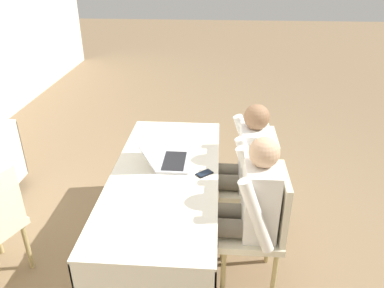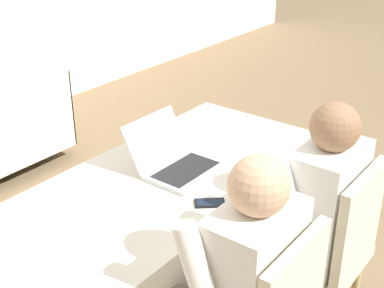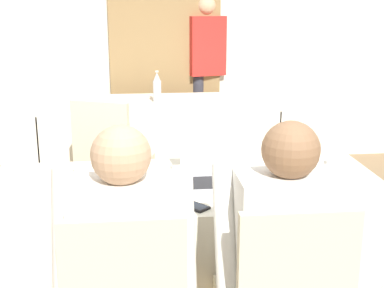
{
  "view_description": "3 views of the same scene",
  "coord_description": "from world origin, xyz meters",
  "px_view_note": "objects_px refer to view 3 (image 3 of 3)",
  "views": [
    {
      "loc": [
        -2.38,
        -0.37,
        2.2
      ],
      "look_at": [
        0.0,
        -0.2,
        0.98
      ],
      "focal_mm": 35.0,
      "sensor_mm": 36.0,
      "label": 1
    },
    {
      "loc": [
        -1.55,
        -1.39,
        1.91
      ],
      "look_at": [
        0.0,
        -0.2,
        0.98
      ],
      "focal_mm": 50.0,
      "sensor_mm": 36.0,
      "label": 2
    },
    {
      "loc": [
        -0.23,
        -2.37,
        1.59
      ],
      "look_at": [
        0.0,
        -0.2,
        0.98
      ],
      "focal_mm": 50.0,
      "sensor_mm": 36.0,
      "label": 3
    }
  ],
  "objects_px": {
    "water_bottle": "(157,88)",
    "chair_far_spare": "(110,156)",
    "person_white_shirt": "(279,249)",
    "person_checkered_shirt": "(125,257)",
    "person_red_shirt": "(206,68)",
    "cell_phone": "(194,206)",
    "laptop": "(219,173)"
  },
  "relations": [
    {
      "from": "laptop",
      "to": "person_white_shirt",
      "type": "xyz_separation_m",
      "value": [
        0.14,
        -0.6,
        -0.1
      ]
    },
    {
      "from": "person_checkered_shirt",
      "to": "person_red_shirt",
      "type": "distance_m",
      "value": 3.41
    },
    {
      "from": "laptop",
      "to": "cell_phone",
      "type": "xyz_separation_m",
      "value": [
        -0.15,
        -0.3,
        -0.04
      ]
    },
    {
      "from": "water_bottle",
      "to": "person_red_shirt",
      "type": "distance_m",
      "value": 0.88
    },
    {
      "from": "person_white_shirt",
      "to": "person_red_shirt",
      "type": "height_order",
      "value": "person_red_shirt"
    },
    {
      "from": "laptop",
      "to": "water_bottle",
      "type": "bearing_deg",
      "value": 96.24
    },
    {
      "from": "laptop",
      "to": "person_white_shirt",
      "type": "height_order",
      "value": "person_white_shirt"
    },
    {
      "from": "chair_far_spare",
      "to": "person_white_shirt",
      "type": "distance_m",
      "value": 1.94
    },
    {
      "from": "person_checkered_shirt",
      "to": "laptop",
      "type": "bearing_deg",
      "value": -125.77
    },
    {
      "from": "laptop",
      "to": "person_white_shirt",
      "type": "relative_size",
      "value": 0.31
    },
    {
      "from": "chair_far_spare",
      "to": "person_white_shirt",
      "type": "relative_size",
      "value": 0.78
    },
    {
      "from": "laptop",
      "to": "person_checkered_shirt",
      "type": "height_order",
      "value": "person_checkered_shirt"
    },
    {
      "from": "laptop",
      "to": "person_red_shirt",
      "type": "height_order",
      "value": "person_red_shirt"
    },
    {
      "from": "cell_phone",
      "to": "chair_far_spare",
      "type": "distance_m",
      "value": 1.56
    },
    {
      "from": "water_bottle",
      "to": "chair_far_spare",
      "type": "xyz_separation_m",
      "value": [
        -0.37,
        -0.81,
        -0.33
      ]
    },
    {
      "from": "chair_far_spare",
      "to": "person_white_shirt",
      "type": "bearing_deg",
      "value": 134.25
    },
    {
      "from": "laptop",
      "to": "chair_far_spare",
      "type": "relative_size",
      "value": 0.39
    },
    {
      "from": "person_white_shirt",
      "to": "cell_phone",
      "type": "bearing_deg",
      "value": -46.95
    },
    {
      "from": "laptop",
      "to": "chair_far_spare",
      "type": "xyz_separation_m",
      "value": [
        -0.57,
        1.19,
        -0.26
      ]
    },
    {
      "from": "cell_phone",
      "to": "person_checkered_shirt",
      "type": "distance_m",
      "value": 0.42
    },
    {
      "from": "person_checkered_shirt",
      "to": "cell_phone",
      "type": "bearing_deg",
      "value": -132.73
    },
    {
      "from": "laptop",
      "to": "water_bottle",
      "type": "height_order",
      "value": "water_bottle"
    },
    {
      "from": "cell_phone",
      "to": "chair_far_spare",
      "type": "bearing_deg",
      "value": 65.14
    },
    {
      "from": "laptop",
      "to": "water_bottle",
      "type": "xyz_separation_m",
      "value": [
        -0.2,
        2.0,
        0.07
      ]
    },
    {
      "from": "water_bottle",
      "to": "person_checkered_shirt",
      "type": "distance_m",
      "value": 2.62
    },
    {
      "from": "chair_far_spare",
      "to": "laptop",
      "type": "bearing_deg",
      "value": 138.35
    },
    {
      "from": "chair_far_spare",
      "to": "person_checkered_shirt",
      "type": "xyz_separation_m",
      "value": [
        0.14,
        -1.8,
        0.16
      ]
    },
    {
      "from": "person_checkered_shirt",
      "to": "person_white_shirt",
      "type": "bearing_deg",
      "value": -180.0
    },
    {
      "from": "laptop",
      "to": "cell_phone",
      "type": "bearing_deg",
      "value": -116.61
    },
    {
      "from": "person_red_shirt",
      "to": "cell_phone",
      "type": "bearing_deg",
      "value": -111.03
    },
    {
      "from": "chair_far_spare",
      "to": "person_checkered_shirt",
      "type": "bearing_deg",
      "value": 117.15
    },
    {
      "from": "person_white_shirt",
      "to": "person_red_shirt",
      "type": "xyz_separation_m",
      "value": [
        0.16,
        3.32,
        0.24
      ]
    }
  ]
}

